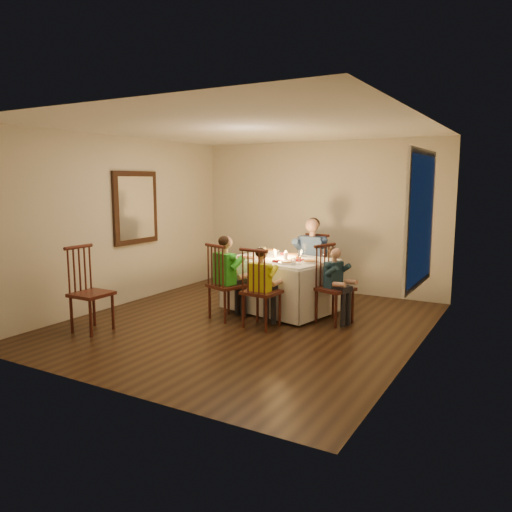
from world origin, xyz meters
The scene contains 26 objects.
ground centered at (0.00, 0.00, 0.00)m, with size 5.00×5.00×0.00m, color black.
wall_left centered at (-2.25, 0.00, 1.30)m, with size 0.02×5.00×2.60m, color beige.
wall_right centered at (2.25, 0.00, 1.30)m, with size 0.02×5.00×2.60m, color beige.
wall_back centered at (0.00, 2.50, 1.30)m, with size 4.50×0.02×2.60m, color beige.
ceiling centered at (0.00, 0.00, 2.60)m, with size 5.00×5.00×0.00m, color white.
dining_table centered at (0.09, 0.85, 0.56)m, with size 1.70×1.38×0.76m.
chair_adult centered at (0.23, 1.66, 0.00)m, with size 0.44×0.42×1.07m, color #3C1310, non-canonical shape.
chair_near_left centered at (-0.36, 0.07, 0.00)m, with size 0.44×0.42×1.07m, color #3C1310, non-canonical shape.
chair_near_right centered at (0.26, -0.04, 0.00)m, with size 0.44×0.42×1.07m, color #3C1310, non-canonical shape.
chair_end centered at (1.03, 0.62, 0.00)m, with size 0.44×0.42×1.07m, color #3C1310, non-canonical shape.
chair_extra centered at (-1.54, -1.28, 0.00)m, with size 0.46×0.43×1.11m, color #3C1310, non-canonical shape.
adult centered at (0.23, 1.66, 0.00)m, with size 0.51×0.47×1.34m, color #32507F, non-canonical shape.
child_green centered at (-0.36, 0.07, 0.00)m, with size 0.42×0.38×1.18m, color green, non-canonical shape.
child_yellow centered at (0.26, -0.04, 0.00)m, with size 0.35×0.32×1.07m, color yellow, non-canonical shape.
child_teal centered at (1.03, 0.62, 0.00)m, with size 0.34×0.31×1.04m, color #18303D, non-canonical shape.
setting_adult centered at (0.15, 1.18, 0.80)m, with size 0.26×0.26×0.02m, color white.
setting_green centered at (-0.24, 0.55, 0.80)m, with size 0.26×0.26×0.02m, color white.
setting_yellow centered at (0.37, 0.50, 0.80)m, with size 0.26×0.26×0.02m, color white.
setting_teal centered at (0.62, 0.71, 0.80)m, with size 0.26×0.26×0.02m, color white.
candle_left centered at (-0.02, 0.87, 0.84)m, with size 0.06×0.06×0.10m, color white.
candle_right centered at (0.18, 0.83, 0.84)m, with size 0.06×0.06×0.10m, color white.
squash centered at (-0.43, 1.28, 0.83)m, with size 0.09×0.09×0.09m, color yellow.
orange_fruit centered at (0.38, 0.84, 0.83)m, with size 0.08×0.08×0.08m, color orange.
serving_bowl centered at (-0.26, 1.24, 0.81)m, with size 0.21×0.21×0.05m, color white.
wall_mirror centered at (-2.22, 0.30, 1.50)m, with size 0.06×0.95×1.15m.
window_blinds centered at (2.21, 0.10, 1.50)m, with size 0.07×1.34×1.54m.
Camera 1 is at (3.38, -5.64, 1.93)m, focal length 35.00 mm.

